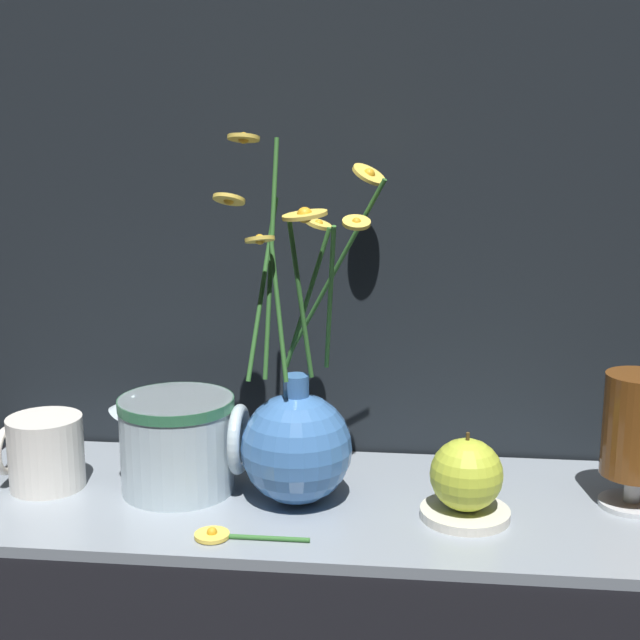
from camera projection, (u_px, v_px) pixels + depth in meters
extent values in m
plane|color=black|center=(330.00, 509.00, 1.00)|extent=(6.00, 6.00, 0.00)
cube|color=gray|center=(330.00, 504.00, 1.00)|extent=(0.87, 0.30, 0.01)
cube|color=black|center=(344.00, 13.00, 1.04)|extent=(1.37, 0.02, 1.10)
sphere|color=#3F72B7|center=(296.00, 448.00, 0.98)|extent=(0.12, 0.12, 0.12)
cylinder|color=#3F72B7|center=(296.00, 392.00, 0.97)|extent=(0.03, 0.03, 0.04)
cylinder|color=#336B2D|center=(307.00, 299.00, 0.97)|extent=(0.06, 0.03, 0.16)
cylinder|color=#EAC64C|center=(319.00, 224.00, 0.97)|extent=(0.04, 0.04, 0.01)
sphere|color=gold|center=(319.00, 224.00, 0.97)|extent=(0.01, 0.01, 0.01)
cylinder|color=#336B2D|center=(270.00, 259.00, 0.94)|extent=(0.01, 0.06, 0.25)
cylinder|color=#EAC64C|center=(243.00, 138.00, 0.92)|extent=(0.04, 0.04, 0.01)
sphere|color=gold|center=(243.00, 138.00, 0.92)|extent=(0.01, 0.01, 0.01)
cylinder|color=#336B2D|center=(334.00, 272.00, 0.99)|extent=(0.12, 0.08, 0.21)
cylinder|color=#EAC64C|center=(369.00, 175.00, 1.02)|extent=(0.05, 0.05, 0.03)
sphere|color=gold|center=(369.00, 175.00, 1.02)|extent=(0.01, 0.01, 0.01)
cylinder|color=#336B2D|center=(278.00, 309.00, 0.94)|extent=(0.03, 0.04, 0.15)
cylinder|color=#EAC64C|center=(260.00, 239.00, 0.91)|extent=(0.04, 0.04, 0.01)
sphere|color=gold|center=(260.00, 239.00, 0.91)|extent=(0.01, 0.01, 0.01)
cylinder|color=#336B2D|center=(263.00, 288.00, 0.96)|extent=(0.03, 0.08, 0.19)
cylinder|color=#EAC64C|center=(229.00, 199.00, 0.95)|extent=(0.04, 0.04, 0.02)
sphere|color=gold|center=(229.00, 199.00, 0.95)|extent=(0.01, 0.01, 0.01)
cylinder|color=#336B2D|center=(300.00, 298.00, 0.93)|extent=(0.03, 0.02, 0.18)
cylinder|color=#EAC64C|center=(305.00, 215.00, 0.90)|extent=(0.06, 0.06, 0.01)
sphere|color=gold|center=(305.00, 215.00, 0.90)|extent=(0.02, 0.02, 0.02)
cylinder|color=#336B2D|center=(326.00, 300.00, 0.95)|extent=(0.02, 0.07, 0.17)
cylinder|color=#EAC64C|center=(356.00, 222.00, 0.93)|extent=(0.04, 0.04, 0.01)
sphere|color=gold|center=(356.00, 222.00, 0.93)|extent=(0.01, 0.01, 0.01)
cylinder|color=silver|center=(47.00, 451.00, 1.02)|extent=(0.09, 0.09, 0.08)
torus|color=silver|center=(7.00, 450.00, 1.03)|extent=(0.01, 0.06, 0.06)
cylinder|color=silver|center=(177.00, 444.00, 1.01)|extent=(0.13, 0.13, 0.11)
cylinder|color=#33724C|center=(176.00, 403.00, 1.00)|extent=(0.13, 0.13, 0.01)
torus|color=silver|center=(239.00, 439.00, 1.00)|extent=(0.01, 0.08, 0.08)
cone|color=silver|center=(129.00, 405.00, 1.01)|extent=(0.05, 0.04, 0.04)
cylinder|color=silver|center=(631.00, 504.00, 0.98)|extent=(0.07, 0.07, 0.01)
cylinder|color=silver|center=(632.00, 488.00, 0.97)|extent=(0.02, 0.02, 0.03)
cylinder|color=brown|center=(637.00, 425.00, 0.96)|extent=(0.07, 0.07, 0.11)
cylinder|color=silver|center=(465.00, 513.00, 0.95)|extent=(0.10, 0.10, 0.01)
sphere|color=#B7C638|center=(466.00, 475.00, 0.94)|extent=(0.08, 0.08, 0.08)
cylinder|color=#4C3819|center=(468.00, 436.00, 0.93)|extent=(0.00, 0.00, 0.01)
cylinder|color=#336B2D|center=(261.00, 538.00, 0.90)|extent=(0.10, 0.01, 0.01)
cylinder|color=#EAC64C|center=(212.00, 535.00, 0.90)|extent=(0.04, 0.04, 0.00)
sphere|color=gold|center=(212.00, 532.00, 0.90)|extent=(0.01, 0.01, 0.01)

